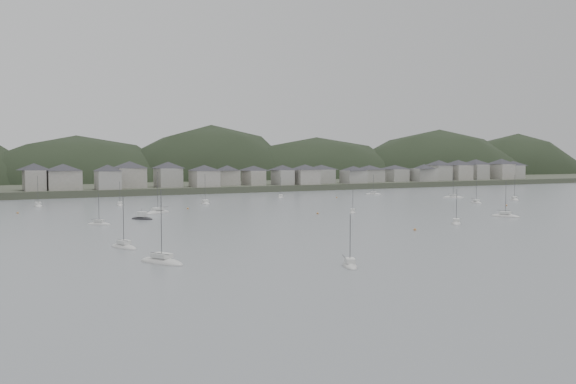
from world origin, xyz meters
TOP-DOWN VIEW (x-y plane):
  - ground at (0.00, 0.00)m, footprint 900.00×900.00m
  - far_shore_land at (0.00, 295.00)m, footprint 900.00×250.00m
  - forested_ridge at (4.83, 269.40)m, footprint 851.55×103.94m
  - waterfront_town at (50.59, 183.34)m, footprint 451.48×28.46m
  - moored_fleet at (-21.86, 64.92)m, footprint 236.08×158.34m
  - motor_launch_far at (-49.20, 69.29)m, footprint 6.25×6.89m
  - mooring_buoys at (9.00, 61.87)m, footprint 155.82×134.64m

SIDE VIEW (x-z plane):
  - forested_ridge at x=4.83m, z-range -62.57..40.00m
  - ground at x=0.00m, z-range 0.00..0.00m
  - mooring_buoys at x=9.00m, z-range -0.20..0.50m
  - moored_fleet at x=-21.86m, z-range -6.70..7.06m
  - motor_launch_far at x=-49.20m, z-range -1.53..2.13m
  - far_shore_land at x=0.00m, z-range 0.00..3.00m
  - waterfront_town at x=50.59m, z-range 2.20..15.12m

